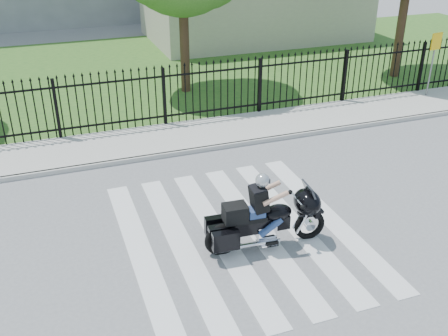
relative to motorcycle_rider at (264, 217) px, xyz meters
name	(u,v)px	position (x,y,z in m)	size (l,w,h in m)	color
ground	(240,234)	(-0.27, 0.52, -0.66)	(120.00, 120.00, 0.00)	slate
crosswalk	(240,234)	(-0.27, 0.52, -0.65)	(5.00, 5.50, 0.01)	silver
sidewalk	(175,138)	(-0.27, 5.52, -0.60)	(40.00, 2.00, 0.12)	#ADAAA3
curb	(184,152)	(-0.27, 4.52, -0.60)	(40.00, 0.12, 0.12)	#ADAAA3
grass_strip	(128,72)	(-0.27, 12.52, -0.65)	(40.00, 12.00, 0.02)	#28561D
iron_fence	(164,98)	(-0.27, 6.52, 0.24)	(26.00, 0.04, 1.80)	black
building_low	(254,0)	(6.73, 16.52, 1.09)	(10.00, 6.00, 3.50)	#BEB79F
motorcycle_rider	(264,217)	(0.00, 0.00, 0.00)	(2.44, 0.83, 1.61)	black
traffic_sign	(434,51)	(8.70, 6.00, 0.96)	(0.46, 0.12, 2.10)	slate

